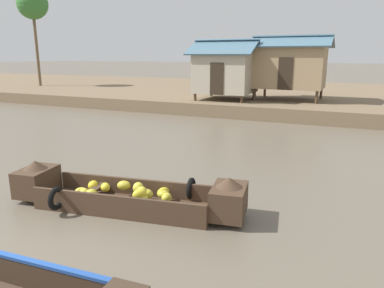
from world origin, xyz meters
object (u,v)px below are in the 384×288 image
at_px(banana_boat, 126,194).
at_px(stilt_house_mid_left, 290,66).
at_px(palm_tree_near, 32,5).
at_px(stilt_house_left, 226,71).

relative_size(banana_boat, stilt_house_mid_left, 1.18).
xyz_separation_m(stilt_house_mid_left, palm_tree_near, (-21.78, 1.53, 4.71)).
relative_size(banana_boat, palm_tree_near, 0.67).
bearing_deg(banana_boat, stilt_house_mid_left, 87.10).
bearing_deg(stilt_house_left, banana_boat, -79.44).
height_order(banana_boat, stilt_house_mid_left, stilt_house_mid_left).
bearing_deg(palm_tree_near, banana_boat, -40.14).
distance_m(stilt_house_left, stilt_house_mid_left, 3.84).
xyz_separation_m(banana_boat, stilt_house_mid_left, (0.82, 16.14, 2.42)).
bearing_deg(stilt_house_mid_left, stilt_house_left, -159.28).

